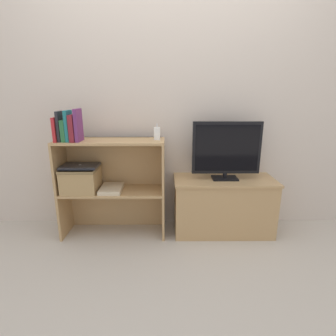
{
  "coord_description": "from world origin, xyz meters",
  "views": [
    {
      "loc": [
        -0.01,
        -2.01,
        1.22
      ],
      "look_at": [
        0.0,
        0.16,
        0.61
      ],
      "focal_mm": 28.0,
      "sensor_mm": 36.0,
      "label": 1
    }
  ],
  "objects_px": {
    "book_crimson": "(57,129)",
    "book_forest": "(65,131)",
    "laptop": "(80,166)",
    "tv": "(226,149)",
    "book_maroon": "(74,128)",
    "book_charcoal": "(60,126)",
    "baby_monitor": "(157,134)",
    "book_teal": "(69,126)",
    "book_plum": "(78,125)",
    "magazine_stack": "(112,189)",
    "storage_basket_left": "(81,178)",
    "tv_stand": "(223,205)"
  },
  "relations": [
    {
      "from": "tv_stand",
      "to": "baby_monitor",
      "type": "relative_size",
      "value": 6.56
    },
    {
      "from": "laptop",
      "to": "magazine_stack",
      "type": "relative_size",
      "value": 1.17
    },
    {
      "from": "laptop",
      "to": "magazine_stack",
      "type": "bearing_deg",
      "value": -1.24
    },
    {
      "from": "tv_stand",
      "to": "laptop",
      "type": "bearing_deg",
      "value": -178.18
    },
    {
      "from": "book_plum",
      "to": "baby_monitor",
      "type": "bearing_deg",
      "value": 5.23
    },
    {
      "from": "book_teal",
      "to": "book_plum",
      "type": "relative_size",
      "value": 0.95
    },
    {
      "from": "tv",
      "to": "book_crimson",
      "type": "bearing_deg",
      "value": -176.69
    },
    {
      "from": "tv_stand",
      "to": "magazine_stack",
      "type": "height_order",
      "value": "tv_stand"
    },
    {
      "from": "book_crimson",
      "to": "book_forest",
      "type": "distance_m",
      "value": 0.06
    },
    {
      "from": "tv_stand",
      "to": "storage_basket_left",
      "type": "distance_m",
      "value": 1.28
    },
    {
      "from": "tv_stand",
      "to": "book_maroon",
      "type": "height_order",
      "value": "book_maroon"
    },
    {
      "from": "book_forest",
      "to": "storage_basket_left",
      "type": "distance_m",
      "value": 0.42
    },
    {
      "from": "book_forest",
      "to": "book_teal",
      "type": "bearing_deg",
      "value": 0.0
    },
    {
      "from": "book_crimson",
      "to": "magazine_stack",
      "type": "relative_size",
      "value": 0.73
    },
    {
      "from": "book_forest",
      "to": "book_teal",
      "type": "height_order",
      "value": "book_teal"
    },
    {
      "from": "storage_basket_left",
      "to": "magazine_stack",
      "type": "height_order",
      "value": "storage_basket_left"
    },
    {
      "from": "book_charcoal",
      "to": "laptop",
      "type": "bearing_deg",
      "value": 20.32
    },
    {
      "from": "storage_basket_left",
      "to": "baby_monitor",
      "type": "bearing_deg",
      "value": 1.3
    },
    {
      "from": "book_teal",
      "to": "book_crimson",
      "type": "bearing_deg",
      "value": 180.0
    },
    {
      "from": "book_maroon",
      "to": "book_charcoal",
      "type": "bearing_deg",
      "value": -180.0
    },
    {
      "from": "tv_stand",
      "to": "book_teal",
      "type": "distance_m",
      "value": 1.49
    },
    {
      "from": "book_forest",
      "to": "laptop",
      "type": "relative_size",
      "value": 0.56
    },
    {
      "from": "tv",
      "to": "book_charcoal",
      "type": "bearing_deg",
      "value": -176.62
    },
    {
      "from": "storage_basket_left",
      "to": "book_charcoal",
      "type": "bearing_deg",
      "value": -159.68
    },
    {
      "from": "book_maroon",
      "to": "laptop",
      "type": "bearing_deg",
      "value": 80.68
    },
    {
      "from": "book_plum",
      "to": "magazine_stack",
      "type": "distance_m",
      "value": 0.6
    },
    {
      "from": "book_crimson",
      "to": "baby_monitor",
      "type": "xyz_separation_m",
      "value": [
        0.8,
        0.06,
        -0.04
      ]
    },
    {
      "from": "tv_stand",
      "to": "baby_monitor",
      "type": "xyz_separation_m",
      "value": [
        -0.59,
        -0.02,
        0.66
      ]
    },
    {
      "from": "book_teal",
      "to": "laptop",
      "type": "height_order",
      "value": "book_teal"
    },
    {
      "from": "book_charcoal",
      "to": "book_teal",
      "type": "distance_m",
      "value": 0.07
    },
    {
      "from": "book_maroon",
      "to": "baby_monitor",
      "type": "bearing_deg",
      "value": 4.93
    },
    {
      "from": "magazine_stack",
      "to": "book_forest",
      "type": "bearing_deg",
      "value": -173.78
    },
    {
      "from": "book_teal",
      "to": "storage_basket_left",
      "type": "bearing_deg",
      "value": 42.19
    },
    {
      "from": "tv_stand",
      "to": "baby_monitor",
      "type": "distance_m",
      "value": 0.89
    },
    {
      "from": "book_charcoal",
      "to": "storage_basket_left",
      "type": "relative_size",
      "value": 0.8
    },
    {
      "from": "laptop",
      "to": "tv",
      "type": "bearing_deg",
      "value": 1.75
    },
    {
      "from": "tv",
      "to": "book_charcoal",
      "type": "distance_m",
      "value": 1.38
    },
    {
      "from": "book_charcoal",
      "to": "book_forest",
      "type": "bearing_deg",
      "value": -0.0
    },
    {
      "from": "tv_stand",
      "to": "book_plum",
      "type": "relative_size",
      "value": 3.45
    },
    {
      "from": "tv_stand",
      "to": "book_forest",
      "type": "relative_size",
      "value": 5.17
    },
    {
      "from": "book_teal",
      "to": "book_plum",
      "type": "distance_m",
      "value": 0.08
    },
    {
      "from": "book_teal",
      "to": "magazine_stack",
      "type": "xyz_separation_m",
      "value": [
        0.3,
        0.04,
        -0.55
      ]
    },
    {
      "from": "tv",
      "to": "magazine_stack",
      "type": "distance_m",
      "value": 1.05
    },
    {
      "from": "tv",
      "to": "book_crimson",
      "type": "relative_size",
      "value": 3.03
    },
    {
      "from": "tv",
      "to": "laptop",
      "type": "relative_size",
      "value": 1.9
    },
    {
      "from": "tv_stand",
      "to": "book_charcoal",
      "type": "height_order",
      "value": "book_charcoal"
    },
    {
      "from": "book_forest",
      "to": "baby_monitor",
      "type": "xyz_separation_m",
      "value": [
        0.74,
        0.06,
        -0.03
      ]
    },
    {
      "from": "book_crimson",
      "to": "baby_monitor",
      "type": "distance_m",
      "value": 0.81
    },
    {
      "from": "storage_basket_left",
      "to": "book_forest",
      "type": "bearing_deg",
      "value": -152.14
    },
    {
      "from": "tv",
      "to": "storage_basket_left",
      "type": "height_order",
      "value": "tv"
    }
  ]
}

